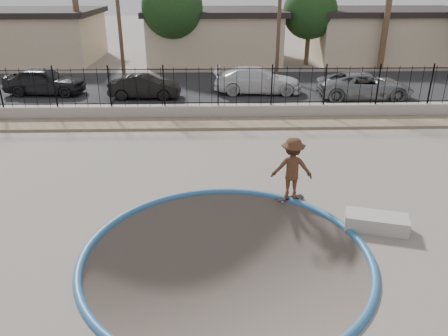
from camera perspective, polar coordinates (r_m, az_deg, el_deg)
name	(u,v)px	position (r m, az deg, el deg)	size (l,w,h in m)	color
ground	(218,128)	(22.90, -0.83, 5.22)	(120.00, 120.00, 2.20)	#70675D
bowl_pit	(226,256)	(10.66, 0.30, -11.38)	(6.84, 6.84, 1.80)	#473E36
coping_ring	(226,256)	(10.66, 0.30, -11.38)	(7.04, 7.04, 0.20)	#2D6194
rock_strip	(219,123)	(19.88, -0.71, 5.84)	(42.00, 1.60, 0.11)	#988463
retaining_wall	(218,111)	(20.86, -0.77, 7.40)	(42.00, 0.45, 0.60)	gray
fence	(218,86)	(20.56, -0.79, 10.62)	(40.00, 0.04, 1.80)	black
street	(216,85)	(27.42, -1.01, 10.74)	(90.00, 8.00, 0.04)	black
house_west	(25,35)	(39.31, -24.57, 15.52)	(11.60, 8.60, 3.90)	#C3B08B
house_center	(215,34)	(36.47, -1.24, 17.06)	(10.60, 8.60, 3.90)	#C3B08B
house_east	(388,34)	(39.18, 20.59, 16.10)	(12.60, 8.60, 3.90)	#C3B08B
utility_pole_left	(118,3)	(29.32, -13.73, 20.21)	(1.70, 0.24, 9.00)	#473323
street_tree_left	(172,8)	(32.90, -6.79, 20.08)	(4.32, 4.32, 6.36)	#473323
street_tree_mid	(310,12)	(34.59, 11.16, 19.40)	(3.96, 3.96, 5.83)	#473323
skater	(292,171)	(12.87, 8.84, -0.44)	(1.20, 0.69, 1.86)	brown
skateboard	(290,198)	(13.25, 8.61, -3.88)	(0.87, 0.43, 0.07)	black
concrete_ledge	(376,222)	(12.27, 19.26, -6.68)	(1.60, 0.70, 0.40)	#ADA499
car_a	(44,81)	(26.98, -22.40, 10.46)	(1.77, 4.41, 1.50)	black
car_b	(145,87)	(24.57, -10.31, 10.41)	(1.33, 3.83, 1.26)	black
car_c	(258,80)	(25.44, 4.44, 11.37)	(2.02, 4.98, 1.44)	silver
car_d	(365,85)	(25.32, 17.90, 10.22)	(2.35, 5.09, 1.41)	gray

